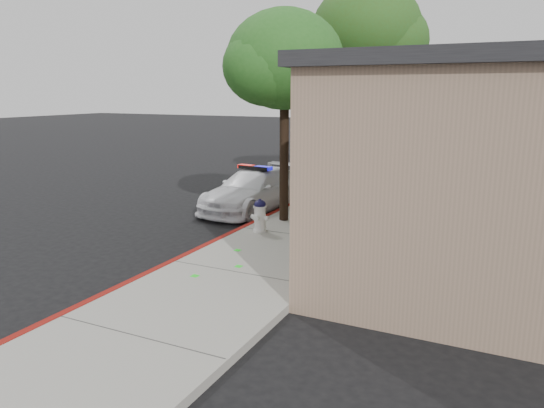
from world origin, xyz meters
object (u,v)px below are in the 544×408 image
(fire_hydrant, at_px, (260,215))
(street_tree_far, at_px, (368,75))
(street_tree_near, at_px, (285,64))
(police_car, at_px, (255,189))
(street_tree_mid, at_px, (367,35))
(clapboard_building, at_px, (530,143))

(fire_hydrant, xyz_separation_m, street_tree_far, (0.05, 9.30, 3.72))
(street_tree_near, bearing_deg, street_tree_far, 89.89)
(police_car, xyz_separation_m, street_tree_near, (1.61, -1.33, 3.68))
(street_tree_mid, height_order, street_tree_far, street_tree_mid)
(police_car, height_order, fire_hydrant, police_car)
(street_tree_near, distance_m, street_tree_far, 7.91)
(police_car, bearing_deg, street_tree_mid, 65.72)
(clapboard_building, relative_size, street_tree_near, 3.73)
(police_car, relative_size, street_tree_mid, 0.64)
(clapboard_building, distance_m, street_tree_mid, 6.30)
(fire_hydrant, relative_size, street_tree_far, 0.15)
(clapboard_building, height_order, street_tree_far, street_tree_far)
(police_car, xyz_separation_m, street_tree_far, (1.63, 6.58, 3.65))
(police_car, relative_size, street_tree_near, 0.82)
(fire_hydrant, height_order, street_tree_near, street_tree_near)
(street_tree_mid, bearing_deg, fire_hydrant, -96.30)
(street_tree_mid, distance_m, street_tree_far, 3.03)
(street_tree_mid, bearing_deg, street_tree_far, 104.04)
(clapboard_building, relative_size, street_tree_far, 3.79)
(clapboard_building, xyz_separation_m, street_tree_far, (-5.96, 3.14, 2.17))
(police_car, xyz_separation_m, fire_hydrant, (1.57, -2.72, -0.07))
(fire_hydrant, height_order, street_tree_mid, street_tree_mid)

